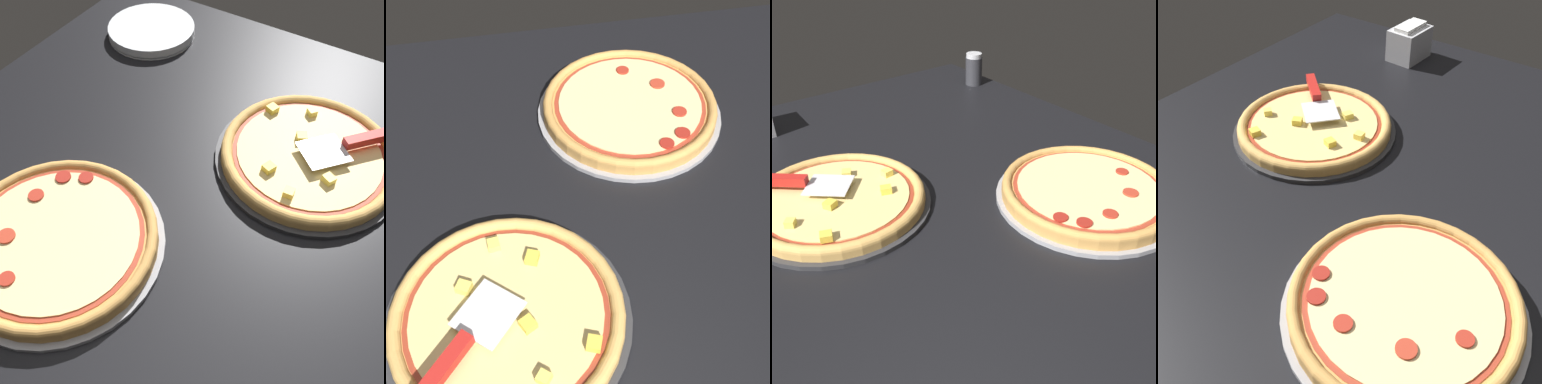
# 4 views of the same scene
# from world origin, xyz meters

# --- Properties ---
(ground_plane) EXTENTS (1.46, 1.23, 0.04)m
(ground_plane) POSITION_xyz_m (0.00, 0.00, -0.02)
(ground_plane) COLOR black
(pizza_pan_front) EXTENTS (0.39, 0.39, 0.01)m
(pizza_pan_front) POSITION_xyz_m (-0.07, -0.18, 0.01)
(pizza_pan_front) COLOR #2D2D30
(pizza_pan_front) RESTS_ON ground_plane
(pizza_front) EXTENTS (0.37, 0.37, 0.03)m
(pizza_front) POSITION_xyz_m (-0.07, -0.18, 0.02)
(pizza_front) COLOR tan
(pizza_front) RESTS_ON pizza_pan_front
(pizza_pan_back) EXTENTS (0.39, 0.39, 0.01)m
(pizza_pan_back) POSITION_xyz_m (0.24, 0.26, 0.01)
(pizza_pan_back) COLOR #939399
(pizza_pan_back) RESTS_ON ground_plane
(pizza_back) EXTENTS (0.37, 0.37, 0.03)m
(pizza_back) POSITION_xyz_m (0.24, 0.26, 0.03)
(pizza_back) COLOR #C68E47
(pizza_back) RESTS_ON pizza_pan_back
(serving_spatula) EXTENTS (0.17, 0.19, 0.02)m
(serving_spatula) POSITION_xyz_m (-0.15, -0.24, 0.05)
(serving_spatula) COLOR silver
(serving_spatula) RESTS_ON pizza_front
(napkin_holder) EXTENTS (0.13, 0.10, 0.11)m
(napkin_holder) POSITION_xyz_m (-0.56, -0.21, 0.05)
(napkin_holder) COLOR #B2B2B7
(napkin_holder) RESTS_ON ground_plane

